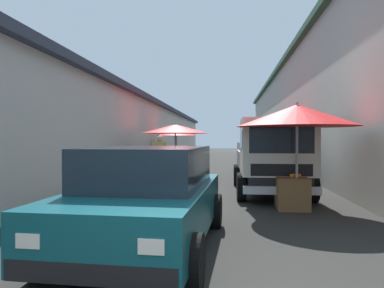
{
  "coord_description": "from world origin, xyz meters",
  "views": [
    {
      "loc": [
        -1.98,
        -0.51,
        1.57
      ],
      "look_at": [
        9.14,
        0.66,
        1.41
      ],
      "focal_mm": 33.47,
      "sensor_mm": 36.0,
      "label": 1
    }
  ],
  "objects": [
    {
      "name": "fruit_stall_mid_lane",
      "position": [
        12.06,
        1.66,
        1.77
      ],
      "size": [
        2.65,
        2.65,
        2.23
      ],
      "color": "#9E9EA3",
      "rests_on": "ground"
    },
    {
      "name": "parked_scooter",
      "position": [
        14.43,
        -2.25,
        0.45
      ],
      "size": [
        1.69,
        0.4,
        1.14
      ],
      "color": "black",
      "rests_on": "ground"
    },
    {
      "name": "vendor_in_shade",
      "position": [
        17.89,
        -1.19,
        0.92
      ],
      "size": [
        0.43,
        0.54,
        1.59
      ],
      "color": "#665B4C",
      "rests_on": "ground"
    },
    {
      "name": "vendor_by_crates",
      "position": [
        10.56,
        1.96,
        0.99
      ],
      "size": [
        0.4,
        0.6,
        1.7
      ],
      "color": "#232328",
      "rests_on": "ground"
    },
    {
      "name": "hatchback_car",
      "position": [
        3.07,
        0.66,
        0.74
      ],
      "size": [
        3.99,
        2.07,
        1.45
      ],
      "color": "#0F4C56",
      "rests_on": "ground"
    },
    {
      "name": "plastic_stool",
      "position": [
        13.86,
        -0.96,
        0.33
      ],
      "size": [
        0.3,
        0.3,
        0.43
      ],
      "color": "red",
      "rests_on": "ground"
    },
    {
      "name": "building_left_whitewash",
      "position": [
        15.75,
        7.03,
        1.86
      ],
      "size": [
        49.8,
        7.5,
        3.69
      ],
      "color": "beige",
      "rests_on": "ground"
    },
    {
      "name": "fruit_stall_near_left",
      "position": [
        16.83,
        -2.65,
        1.82
      ],
      "size": [
        2.59,
        2.59,
        2.37
      ],
      "color": "#9E9EA3",
      "rests_on": "ground"
    },
    {
      "name": "fruit_stall_far_right",
      "position": [
        12.61,
        -2.21,
        1.84
      ],
      "size": [
        2.55,
        2.55,
        2.34
      ],
      "color": "#9E9EA3",
      "rests_on": "ground"
    },
    {
      "name": "fruit_stall_near_right",
      "position": [
        16.61,
        2.29,
        1.73
      ],
      "size": [
        2.14,
        2.14,
        2.3
      ],
      "color": "#9E9EA3",
      "rests_on": "ground"
    },
    {
      "name": "building_right_concrete",
      "position": [
        15.75,
        -7.03,
        2.98
      ],
      "size": [
        49.8,
        7.5,
        5.94
      ],
      "color": "#A39E93",
      "rests_on": "ground"
    },
    {
      "name": "ground",
      "position": [
        13.5,
        0.0,
        0.0
      ],
      "size": [
        90.0,
        90.0,
        0.0
      ],
      "primitive_type": "plane",
      "color": "#282826"
    },
    {
      "name": "fruit_stall_far_left",
      "position": [
        6.07,
        -1.97,
        1.89
      ],
      "size": [
        2.65,
        2.65,
        2.4
      ],
      "color": "#9E9EA3",
      "rests_on": "ground"
    },
    {
      "name": "delivery_truck",
      "position": [
        7.79,
        -1.67,
        1.04
      ],
      "size": [
        4.94,
        2.02,
        2.08
      ],
      "color": "black",
      "rests_on": "ground"
    }
  ]
}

